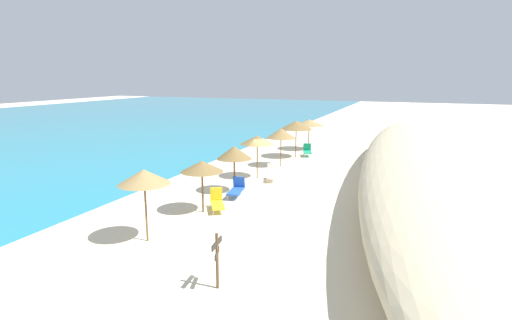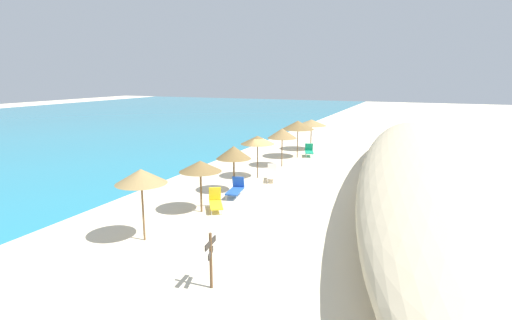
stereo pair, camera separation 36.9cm
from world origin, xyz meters
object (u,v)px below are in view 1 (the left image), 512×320
lounge_chair_1 (217,202)px  lounge_chair_2 (236,189)px  beach_umbrella_2 (234,153)px  beach_umbrella_4 (281,133)px  beach_umbrella_5 (296,125)px  beach_umbrella_6 (309,123)px  wooden_signpost (217,256)px  beach_umbrella_3 (257,140)px  beach_umbrella_0 (144,177)px  beach_umbrella_1 (202,166)px  lounge_chair_0 (307,151)px  lounge_chair_3 (272,174)px

lounge_chair_1 → lounge_chair_2: lounge_chair_1 is taller
beach_umbrella_2 → beach_umbrella_4: bearing=-2.1°
beach_umbrella_5 → lounge_chair_1: beach_umbrella_5 is taller
beach_umbrella_2 → beach_umbrella_5: 10.61m
beach_umbrella_4 → beach_umbrella_6: bearing=-0.9°
beach_umbrella_2 → wooden_signpost: 10.42m
beach_umbrella_3 → lounge_chair_1: 6.83m
beach_umbrella_3 → lounge_chair_2: beach_umbrella_3 is taller
beach_umbrella_0 → beach_umbrella_2: beach_umbrella_0 is taller
beach_umbrella_2 → beach_umbrella_5: (10.60, -0.32, 0.33)m
beach_umbrella_1 → beach_umbrella_4: beach_umbrella_4 is taller
beach_umbrella_5 → lounge_chair_0: bearing=-38.6°
beach_umbrella_3 → beach_umbrella_6: bearing=-2.3°
beach_umbrella_0 → beach_umbrella_4: (14.50, -0.54, -0.20)m
beach_umbrella_3 → beach_umbrella_4: beach_umbrella_4 is taller
beach_umbrella_2 → beach_umbrella_1: bearing=-179.2°
beach_umbrella_6 → lounge_chair_0: beach_umbrella_6 is taller
lounge_chair_2 → beach_umbrella_0: bearing=74.2°
beach_umbrella_1 → lounge_chair_2: size_ratio=1.52×
beach_umbrella_0 → beach_umbrella_1: (3.80, -0.32, -0.36)m
lounge_chair_2 → beach_umbrella_2: bearing=-67.5°
lounge_chair_2 → lounge_chair_3: (3.90, -0.58, -0.00)m
beach_umbrella_5 → beach_umbrella_6: beach_umbrella_5 is taller
beach_umbrella_0 → lounge_chair_1: bearing=-10.4°
lounge_chair_2 → wooden_signpost: wooden_signpost is taller
beach_umbrella_1 → beach_umbrella_3: (7.04, 0.09, 0.21)m
beach_umbrella_2 → lounge_chair_3: bearing=-17.7°
beach_umbrella_2 → beach_umbrella_4: 7.11m
lounge_chair_0 → beach_umbrella_3: bearing=63.7°
beach_umbrella_0 → lounge_chair_3: bearing=-7.0°
beach_umbrella_3 → beach_umbrella_0: bearing=178.8°
beach_umbrella_1 → beach_umbrella_3: 7.04m
lounge_chair_0 → beach_umbrella_4: bearing=61.5°
beach_umbrella_6 → lounge_chair_1: beach_umbrella_6 is taller
beach_umbrella_1 → wooden_signpost: size_ratio=1.40×
beach_umbrella_1 → beach_umbrella_2: bearing=0.8°
beach_umbrella_1 → beach_umbrella_5: 14.20m
beach_umbrella_3 → beach_umbrella_4: bearing=-4.9°
beach_umbrella_2 → beach_umbrella_4: size_ratio=0.95×
lounge_chair_3 → wooden_signpost: size_ratio=0.87×
beach_umbrella_1 → lounge_chair_2: beach_umbrella_1 is taller
beach_umbrella_3 → beach_umbrella_2: bearing=-179.2°
wooden_signpost → beach_umbrella_5: bearing=1.7°
beach_umbrella_1 → beach_umbrella_0: bearing=175.2°
beach_umbrella_2 → lounge_chair_0: 11.66m
beach_umbrella_0 → beach_umbrella_2: 7.41m
lounge_chair_0 → lounge_chair_2: bearing=68.6°
lounge_chair_2 → lounge_chair_1: bearing=82.2°
beach_umbrella_3 → lounge_chair_3: beach_umbrella_3 is taller
beach_umbrella_4 → lounge_chair_1: 10.36m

